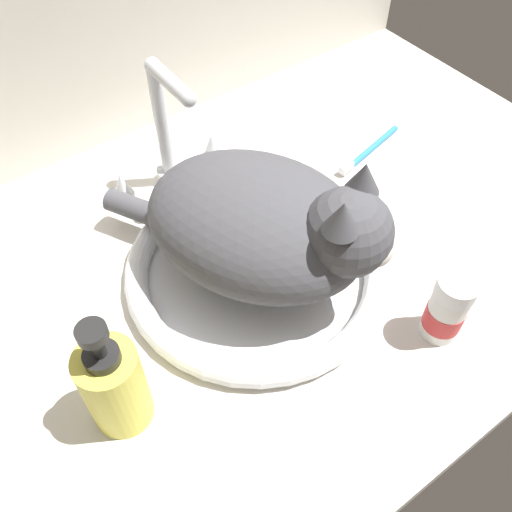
{
  "coord_description": "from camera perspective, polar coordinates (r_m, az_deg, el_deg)",
  "views": [
    {
      "loc": [
        -29.21,
        -39.64,
        62.66
      ],
      "look_at": [
        -2.47,
        -2.29,
        7.0
      ],
      "focal_mm": 38.96,
      "sensor_mm": 36.0,
      "label": 1
    }
  ],
  "objects": [
    {
      "name": "backsplash_wall",
      "position": [
        0.92,
        -13.76,
        21.15
      ],
      "size": [
        115.84,
        2.4,
        38.95
      ],
      "primitive_type": "cube",
      "color": "silver",
      "rests_on": "ground"
    },
    {
      "name": "pill_bottle",
      "position": [
        0.7,
        19.01,
        -5.22
      ],
      "size": [
        4.81,
        4.81,
        10.11
      ],
      "color": "white",
      "rests_on": "countertop"
    },
    {
      "name": "countertop",
      "position": [
        0.79,
        0.49,
        -0.7
      ],
      "size": [
        115.84,
        70.1,
        3.0
      ],
      "primitive_type": "cube",
      "color": "silver",
      "rests_on": "ground"
    },
    {
      "name": "soap_pump_bottle",
      "position": [
        0.61,
        -14.35,
        -12.75
      ],
      "size": [
        6.64,
        6.64,
        17.32
      ],
      "color": "#E5DB4C",
      "rests_on": "countertop"
    },
    {
      "name": "toothbrush",
      "position": [
        0.94,
        11.42,
        10.54
      ],
      "size": [
        15.56,
        4.5,
        1.7
      ],
      "color": "#338CD1",
      "rests_on": "countertop"
    },
    {
      "name": "faucet",
      "position": [
        0.83,
        -9.09,
        11.61
      ],
      "size": [
        18.98,
        12.04,
        21.16
      ],
      "color": "silver",
      "rests_on": "countertop"
    },
    {
      "name": "cat",
      "position": [
        0.67,
        1.44,
        3.05
      ],
      "size": [
        31.83,
        38.06,
        18.39
      ],
      "color": "#4C4C51",
      "rests_on": "sink_basin"
    },
    {
      "name": "sink_basin",
      "position": [
        0.74,
        0.0,
        -1.29
      ],
      "size": [
        34.92,
        34.92,
        3.08
      ],
      "color": "white",
      "rests_on": "countertop"
    }
  ]
}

